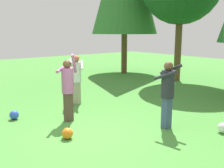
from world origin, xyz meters
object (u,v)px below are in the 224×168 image
Objects in this scene: person_thrower at (68,85)px; person_bystander at (168,89)px; person_catcher at (76,76)px; frisbee at (75,57)px; ball_white at (223,128)px; ball_orange at (67,133)px; ball_blue at (14,115)px.

person_bystander is at bearing -96.95° from person_thrower.
person_catcher is at bearing -10.31° from person_bystander.
frisbee reaches higher than ball_white.
ball_orange is 1.02× the size of ball_blue.
person_thrower reaches higher than ball_blue.
person_catcher is 1.09m from frisbee.
person_thrower is 7.41× the size of ball_white.
ball_white is at bearing -97.60° from person_thrower.
frisbee is (0.68, -0.43, 0.73)m from person_catcher.
frisbee reaches higher than person_catcher.
person_bystander is 4.46m from ball_blue.
ball_white is (1.12, 0.86, -0.93)m from person_bystander.
ball_white is at bearing 57.21° from ball_orange.
person_bystander is at bearing 20.28° from frisbee.
person_thrower is 1.80m from person_catcher.
ball_orange is at bearing 47.45° from person_bystander.
person_bystander is 6.59× the size of ball_orange.
person_thrower is at bearing -141.27° from ball_white.
ball_blue is at bearing -166.88° from ball_orange.
ball_blue is at bearing -138.82° from ball_white.
ball_white is at bearing 41.18° from ball_blue.
person_catcher is 6.45× the size of ball_blue.
person_catcher is 4.97m from ball_white.
person_thrower reaches higher than ball_white.
person_bystander is 6.79× the size of ball_white.
person_bystander is at bearing 67.73° from ball_orange.
person_catcher is at bearing -162.35° from ball_white.
frisbee reaches higher than person_bystander.
person_catcher is at bearing 144.76° from ball_orange.
person_catcher is 6.34× the size of ball_orange.
person_bystander is 2.77m from ball_orange.
person_bystander reaches higher than ball_orange.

